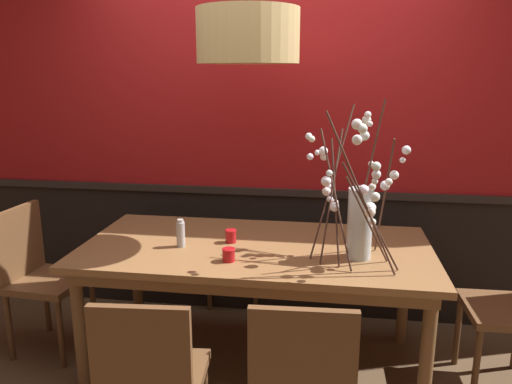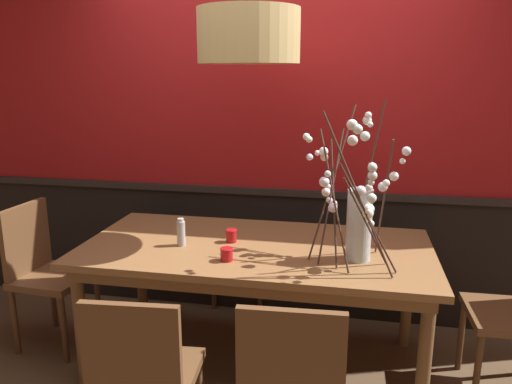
% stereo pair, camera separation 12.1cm
% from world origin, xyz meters
% --- Properties ---
extents(ground_plane, '(24.00, 24.00, 0.00)m').
position_xyz_m(ground_plane, '(0.00, 0.00, 0.00)').
color(ground_plane, brown).
extents(back_wall, '(5.14, 0.14, 2.90)m').
position_xyz_m(back_wall, '(0.00, 0.76, 1.44)').
color(back_wall, black).
rests_on(back_wall, ground).
extents(dining_table, '(2.02, 0.99, 0.78)m').
position_xyz_m(dining_table, '(0.00, 0.00, 0.70)').
color(dining_table, olive).
rests_on(dining_table, ground).
extents(chair_far_side_left, '(0.44, 0.41, 0.90)m').
position_xyz_m(chair_far_side_left, '(-0.30, 0.90, 0.51)').
color(chair_far_side_left, brown).
rests_on(chair_far_side_left, ground).
extents(chair_near_side_left, '(0.46, 0.43, 0.88)m').
position_xyz_m(chair_near_side_left, '(-0.32, -0.92, 0.50)').
color(chair_near_side_left, brown).
rests_on(chair_near_side_left, ground).
extents(chair_near_side_right, '(0.46, 0.41, 0.90)m').
position_xyz_m(chair_near_side_right, '(0.33, -0.90, 0.51)').
color(chair_near_side_right, brown).
rests_on(chair_near_side_right, ground).
extents(chair_head_west_end, '(0.45, 0.46, 0.94)m').
position_xyz_m(chair_head_west_end, '(-1.40, -0.01, 0.53)').
color(chair_head_west_end, brown).
rests_on(chair_head_west_end, ground).
extents(vase_with_blossoms, '(0.54, 0.69, 0.85)m').
position_xyz_m(vase_with_blossoms, '(0.57, -0.13, 1.04)').
color(vase_with_blossoms, silver).
rests_on(vase_with_blossoms, dining_table).
extents(candle_holder_nearer_center, '(0.07, 0.07, 0.08)m').
position_xyz_m(candle_holder_nearer_center, '(-0.15, 0.03, 0.82)').
color(candle_holder_nearer_center, red).
rests_on(candle_holder_nearer_center, dining_table).
extents(candle_holder_nearer_edge, '(0.07, 0.07, 0.07)m').
position_xyz_m(candle_holder_nearer_edge, '(-0.11, -0.27, 0.81)').
color(candle_holder_nearer_edge, red).
rests_on(candle_holder_nearer_edge, dining_table).
extents(condiment_bottle, '(0.05, 0.05, 0.16)m').
position_xyz_m(condiment_bottle, '(-0.43, -0.09, 0.85)').
color(condiment_bottle, '#ADADB2').
rests_on(condiment_bottle, dining_table).
extents(pendant_lamp, '(0.56, 0.56, 1.10)m').
position_xyz_m(pendant_lamp, '(-0.06, 0.08, 1.95)').
color(pendant_lamp, tan).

